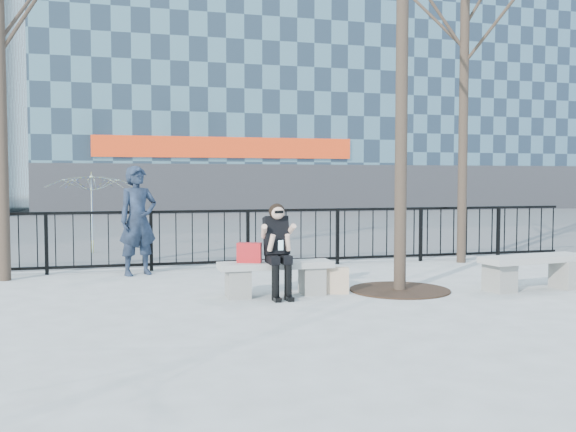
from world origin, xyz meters
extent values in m
plane|color=gray|center=(0.00, 0.00, 0.00)|extent=(120.00, 120.00, 0.00)
cube|color=#474747|center=(0.00, 15.00, 0.00)|extent=(60.00, 23.00, 0.01)
cube|color=black|center=(0.00, 3.00, 1.08)|extent=(14.00, 0.05, 0.05)
cube|color=black|center=(0.00, 3.00, 0.12)|extent=(14.00, 0.05, 0.05)
cube|color=#2D2D30|center=(3.00, 21.96, 1.20)|extent=(18.00, 0.08, 2.40)
cube|color=red|center=(3.00, 21.90, 3.20)|extent=(12.60, 0.12, 1.00)
cube|color=slate|center=(20.00, 27.00, 10.00)|extent=(16.00, 10.00, 20.00)
cube|color=#2D2D30|center=(20.00, 21.96, 1.20)|extent=(16.00, 0.08, 2.40)
cylinder|color=black|center=(1.90, -0.10, 3.75)|extent=(0.18, 0.18, 7.50)
cylinder|color=black|center=(-4.00, 2.50, 3.25)|extent=(0.18, 0.18, 6.50)
cylinder|color=black|center=(4.50, 2.60, 3.50)|extent=(0.18, 0.18, 7.00)
cylinder|color=black|center=(1.90, -0.10, 0.01)|extent=(1.50, 1.50, 0.02)
cube|color=slate|center=(-0.55, 0.00, 0.20)|extent=(0.32, 0.38, 0.40)
cube|color=slate|center=(0.55, 0.00, 0.20)|extent=(0.32, 0.38, 0.40)
cube|color=gray|center=(0.00, 0.00, 0.45)|extent=(1.65, 0.46, 0.09)
cube|color=slate|center=(3.32, -0.54, 0.21)|extent=(0.34, 0.41, 0.43)
cube|color=slate|center=(4.49, -0.54, 0.21)|extent=(0.34, 0.41, 0.43)
cube|color=gray|center=(3.90, -0.54, 0.47)|extent=(1.76, 0.49, 0.10)
cube|color=red|center=(-0.38, 0.02, 0.63)|extent=(0.38, 0.27, 0.28)
cube|color=beige|center=(0.88, -0.07, 0.19)|extent=(0.43, 0.25, 0.39)
imported|color=black|center=(-1.84, 2.55, 0.95)|extent=(0.82, 0.70, 1.91)
imported|color=yellow|center=(-2.76, 6.12, 0.92)|extent=(2.64, 2.66, 1.84)
camera|label=1|loc=(-2.20, -8.90, 1.68)|focal=40.00mm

